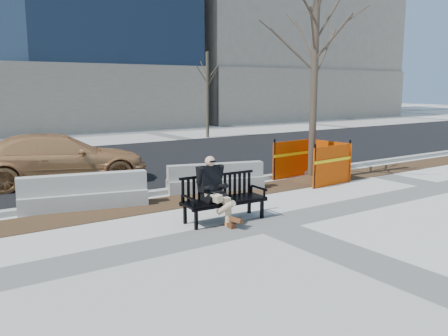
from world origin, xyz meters
The scene contains 11 objects.
ground centered at (0.00, 0.00, 0.00)m, with size 120.00×120.00×0.00m, color beige.
mulch_strip centered at (0.00, 2.60, 0.00)m, with size 40.00×1.20×0.02m, color #47301C.
asphalt_street centered at (0.00, 8.80, 0.00)m, with size 60.00×10.40×0.01m, color black.
curb centered at (0.00, 3.55, 0.06)m, with size 60.00×0.25×0.12m, color #9E9B93.
bench centered at (-0.59, 0.65, 0.00)m, with size 1.79×0.64×0.95m, color black, non-canonical shape.
seated_man centered at (-0.83, 0.71, 0.00)m, with size 0.57×0.95×1.34m, color black, non-canonical shape.
tree_fence centered at (3.81, 2.64, 0.00)m, with size 2.42×2.42×6.05m, color #EF5000, non-canonical shape.
sedan centered at (-2.32, 6.36, 0.00)m, with size 1.97×4.85×1.41m, color #BE834D.
jersey_barrier_left centered at (-2.63, 3.23, 0.00)m, with size 2.79×0.56×0.80m, color #A19E97, non-canonical shape.
jersey_barrier_right centered at (0.81, 3.10, 0.00)m, with size 2.56×0.51×0.73m, color gray, non-canonical shape.
far_tree_right centered at (7.62, 14.32, 0.00)m, with size 1.79×1.79×4.84m, color #4C4231, non-canonical shape.
Camera 1 is at (-5.83, -7.08, 2.72)m, focal length 37.93 mm.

